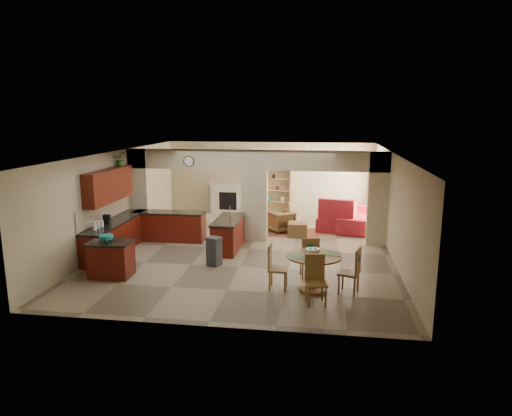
# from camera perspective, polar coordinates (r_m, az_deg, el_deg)

# --- Properties ---
(floor) EXTENTS (10.00, 10.00, 0.00)m
(floor) POSITION_cam_1_polar(r_m,az_deg,el_deg) (13.36, -0.85, -5.15)
(floor) COLOR gray
(floor) RESTS_ON ground
(ceiling) EXTENTS (10.00, 10.00, 0.00)m
(ceiling) POSITION_cam_1_polar(r_m,az_deg,el_deg) (12.83, -0.89, 6.92)
(ceiling) COLOR white
(ceiling) RESTS_ON wall_back
(wall_back) EXTENTS (8.00, 0.00, 8.00)m
(wall_back) POSITION_cam_1_polar(r_m,az_deg,el_deg) (17.91, 1.66, 3.75)
(wall_back) COLOR #C2B68E
(wall_back) RESTS_ON floor
(wall_front) EXTENTS (8.00, 0.00, 8.00)m
(wall_front) POSITION_cam_1_polar(r_m,az_deg,el_deg) (8.26, -6.36, -5.73)
(wall_front) COLOR #C2B68E
(wall_front) RESTS_ON floor
(wall_left) EXTENTS (0.00, 10.00, 10.00)m
(wall_left) POSITION_cam_1_polar(r_m,az_deg,el_deg) (14.20, -17.02, 1.16)
(wall_left) COLOR #C2B68E
(wall_left) RESTS_ON floor
(wall_right) EXTENTS (0.00, 10.00, 10.00)m
(wall_right) POSITION_cam_1_polar(r_m,az_deg,el_deg) (13.01, 16.80, 0.26)
(wall_right) COLOR #C2B68E
(wall_right) RESTS_ON floor
(partition_left_pier) EXTENTS (0.60, 0.25, 2.80)m
(partition_left_pier) POSITION_cam_1_polar(r_m,az_deg,el_deg) (14.98, -14.37, 1.83)
(partition_left_pier) COLOR #C2B68E
(partition_left_pier) RESTS_ON floor
(partition_center_pier) EXTENTS (0.80, 0.25, 2.20)m
(partition_center_pier) POSITION_cam_1_polar(r_m,az_deg,el_deg) (14.05, -0.22, 0.32)
(partition_center_pier) COLOR #C2B68E
(partition_center_pier) RESTS_ON floor
(partition_right_pier) EXTENTS (0.60, 0.25, 2.80)m
(partition_right_pier) POSITION_cam_1_polar(r_m,az_deg,el_deg) (13.95, 14.99, 1.10)
(partition_right_pier) COLOR #C2B68E
(partition_right_pier) RESTS_ON floor
(partition_header) EXTENTS (8.00, 0.25, 0.60)m
(partition_header) POSITION_cam_1_polar(r_m,az_deg,el_deg) (13.84, -0.23, 6.02)
(partition_header) COLOR #C2B68E
(partition_header) RESTS_ON partition_center_pier
(kitchen_counter) EXTENTS (2.52, 3.29, 1.48)m
(kitchen_counter) POSITION_cam_1_polar(r_m,az_deg,el_deg) (13.88, -14.45, -2.88)
(kitchen_counter) COLOR #461208
(kitchen_counter) RESTS_ON floor
(upper_cabinets) EXTENTS (0.35, 2.40, 0.90)m
(upper_cabinets) POSITION_cam_1_polar(r_m,az_deg,el_deg) (13.33, -17.90, 2.72)
(upper_cabinets) COLOR #461208
(upper_cabinets) RESTS_ON wall_left
(peninsula) EXTENTS (0.70, 1.85, 0.91)m
(peninsula) POSITION_cam_1_polar(r_m,az_deg,el_deg) (13.23, -3.50, -3.27)
(peninsula) COLOR #461208
(peninsula) RESTS_ON floor
(wall_clock) EXTENTS (0.34, 0.03, 0.34)m
(wall_clock) POSITION_cam_1_polar(r_m,az_deg,el_deg) (14.13, -8.41, 5.80)
(wall_clock) COLOR #4F281A
(wall_clock) RESTS_ON partition_header
(rug) EXTENTS (1.60, 1.30, 0.01)m
(rug) POSITION_cam_1_polar(r_m,az_deg,el_deg) (15.24, 4.86, -3.04)
(rug) COLOR brown
(rug) RESTS_ON floor
(fireplace) EXTENTS (1.60, 0.35, 1.20)m
(fireplace) POSITION_cam_1_polar(r_m,az_deg,el_deg) (18.12, -3.45, 1.31)
(fireplace) COLOR beige
(fireplace) RESTS_ON floor
(shelving_unit) EXTENTS (1.00, 0.32, 1.80)m
(shelving_unit) POSITION_cam_1_polar(r_m,az_deg,el_deg) (17.77, 2.70, 2.05)
(shelving_unit) COLOR olive
(shelving_unit) RESTS_ON floor
(window_a) EXTENTS (0.02, 0.90, 1.90)m
(window_a) POSITION_cam_1_polar(r_m,az_deg,el_deg) (15.29, 15.41, 1.21)
(window_a) COLOR white
(window_a) RESTS_ON wall_right
(window_b) EXTENTS (0.02, 0.90, 1.90)m
(window_b) POSITION_cam_1_polar(r_m,az_deg,el_deg) (16.95, 14.72, 2.24)
(window_b) COLOR white
(window_b) RESTS_ON wall_right
(glazed_door) EXTENTS (0.02, 0.70, 2.10)m
(glazed_door) POSITION_cam_1_polar(r_m,az_deg,el_deg) (16.14, 15.02, 1.23)
(glazed_door) COLOR white
(glazed_door) RESTS_ON wall_right
(drape_a_left) EXTENTS (0.10, 0.28, 2.30)m
(drape_a_left) POSITION_cam_1_polar(r_m,az_deg,el_deg) (14.69, 15.53, 0.79)
(drape_a_left) COLOR #411D1A
(drape_a_left) RESTS_ON wall_right
(drape_a_right) EXTENTS (0.10, 0.28, 2.30)m
(drape_a_right) POSITION_cam_1_polar(r_m,az_deg,el_deg) (15.87, 15.01, 1.60)
(drape_a_right) COLOR #411D1A
(drape_a_right) RESTS_ON wall_right
(drape_b_left) EXTENTS (0.10, 0.28, 2.30)m
(drape_b_left) POSITION_cam_1_polar(r_m,az_deg,el_deg) (16.36, 14.81, 1.90)
(drape_b_left) COLOR #411D1A
(drape_b_left) RESTS_ON wall_right
(drape_b_right) EXTENTS (0.10, 0.28, 2.30)m
(drape_b_right) POSITION_cam_1_polar(r_m,az_deg,el_deg) (17.53, 14.38, 2.56)
(drape_b_right) COLOR #411D1A
(drape_b_right) RESTS_ON wall_right
(ceiling_fan) EXTENTS (1.00, 1.00, 0.10)m
(ceiling_fan) POSITION_cam_1_polar(r_m,az_deg,el_deg) (15.69, 6.32, 6.83)
(ceiling_fan) COLOR white
(ceiling_fan) RESTS_ON ceiling
(kitchen_island) EXTENTS (1.03, 0.75, 0.87)m
(kitchen_island) POSITION_cam_1_polar(r_m,az_deg,el_deg) (11.59, -17.65, -6.07)
(kitchen_island) COLOR #461208
(kitchen_island) RESTS_ON floor
(teal_bowl) EXTENTS (0.33, 0.33, 0.15)m
(teal_bowl) POSITION_cam_1_polar(r_m,az_deg,el_deg) (11.49, -18.23, -3.61)
(teal_bowl) COLOR teal
(teal_bowl) RESTS_ON kitchen_island
(trash_can) EXTENTS (0.41, 0.38, 0.69)m
(trash_can) POSITION_cam_1_polar(r_m,az_deg,el_deg) (11.90, -5.25, -5.56)
(trash_can) COLOR #2C2D2F
(trash_can) RESTS_ON floor
(dining_table) EXTENTS (1.21, 1.21, 0.82)m
(dining_table) POSITION_cam_1_polar(r_m,az_deg,el_deg) (10.22, 7.21, -7.41)
(dining_table) COLOR olive
(dining_table) RESTS_ON floor
(fruit_bowl) EXTENTS (0.29, 0.29, 0.16)m
(fruit_bowl) POSITION_cam_1_polar(r_m,az_deg,el_deg) (10.13, 7.11, -5.40)
(fruit_bowl) COLOR #5CA924
(fruit_bowl) RESTS_ON dining_table
(sofa) EXTENTS (2.89, 1.57, 0.80)m
(sofa) POSITION_cam_1_polar(r_m,az_deg,el_deg) (16.13, 12.56, -1.02)
(sofa) COLOR maroon
(sofa) RESTS_ON floor
(chaise) EXTENTS (1.31, 1.14, 0.46)m
(chaise) POSITION_cam_1_polar(r_m,az_deg,el_deg) (15.54, 9.86, -2.03)
(chaise) COLOR maroon
(chaise) RESTS_ON floor
(armchair) EXTENTS (1.04, 1.04, 0.69)m
(armchair) POSITION_cam_1_polar(r_m,az_deg,el_deg) (15.28, 3.14, -1.66)
(armchair) COLOR maroon
(armchair) RESTS_ON floor
(ottoman) EXTENTS (0.61, 0.61, 0.44)m
(ottoman) POSITION_cam_1_polar(r_m,az_deg,el_deg) (14.76, 5.23, -2.67)
(ottoman) COLOR maroon
(ottoman) RESTS_ON floor
(plant) EXTENTS (0.43, 0.40, 0.40)m
(plant) POSITION_cam_1_polar(r_m,az_deg,el_deg) (14.01, -16.56, 5.89)
(plant) COLOR #1F4B14
(plant) RESTS_ON upper_cabinets
(chair_north) EXTENTS (0.49, 0.49, 1.02)m
(chair_north) POSITION_cam_1_polar(r_m,az_deg,el_deg) (10.94, 6.73, -6.02)
(chair_north) COLOR olive
(chair_north) RESTS_ON floor
(chair_east) EXTENTS (0.52, 0.52, 1.02)m
(chair_east) POSITION_cam_1_polar(r_m,az_deg,el_deg) (10.20, 12.03, -7.51)
(chair_east) COLOR olive
(chair_east) RESTS_ON floor
(chair_south) EXTENTS (0.50, 0.50, 1.02)m
(chair_south) POSITION_cam_1_polar(r_m,az_deg,el_deg) (9.59, 7.44, -8.59)
(chair_south) COLOR olive
(chair_south) RESTS_ON floor
(chair_west) EXTENTS (0.44, 0.43, 1.02)m
(chair_west) POSITION_cam_1_polar(r_m,az_deg,el_deg) (10.28, 2.32, -7.10)
(chair_west) COLOR olive
(chair_west) RESTS_ON floor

